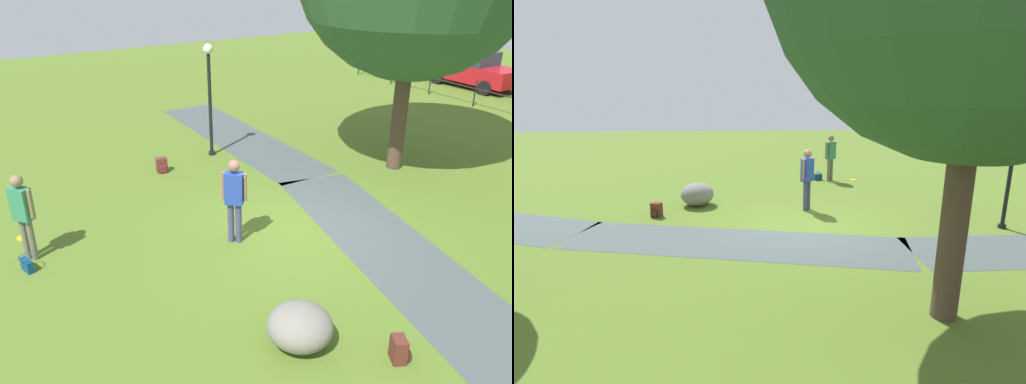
# 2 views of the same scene
# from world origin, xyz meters

# --- Properties ---
(ground_plane) EXTENTS (48.00, 48.00, 0.00)m
(ground_plane) POSITION_xyz_m (0.00, 0.00, 0.00)
(ground_plane) COLOR #537025
(footpath_segment_near) EXTENTS (8.00, 1.89, 0.01)m
(footpath_segment_near) POSITION_xyz_m (-6.00, 1.96, 0.00)
(footpath_segment_near) COLOR #475252
(footpath_segment_near) RESTS_ON ground
(footpath_segment_mid) EXTENTS (8.22, 3.56, 0.01)m
(footpath_segment_mid) POSITION_xyz_m (1.91, 1.10, 0.00)
(footpath_segment_mid) COLOR #475252
(footpath_segment_mid) RESTS_ON ground
(lamp_post) EXTENTS (0.28, 0.28, 3.21)m
(lamp_post) POSITION_xyz_m (-4.98, 0.52, 2.00)
(lamp_post) COLOR black
(lamp_post) RESTS_ON ground
(lawn_boulder) EXTENTS (1.40, 1.41, 0.70)m
(lawn_boulder) POSITION_xyz_m (3.10, -2.10, 0.35)
(lawn_boulder) COLOR gray
(lawn_boulder) RESTS_ON ground
(woman_with_handbag) EXTENTS (0.43, 0.41, 1.78)m
(woman_with_handbag) POSITION_xyz_m (-1.67, -5.13, 1.04)
(woman_with_handbag) COLOR #65644F
(woman_with_handbag) RESTS_ON ground
(man_near_boulder) EXTENTS (0.42, 0.43, 1.81)m
(man_near_boulder) POSITION_xyz_m (-0.17, -1.39, 1.06)
(man_near_boulder) COLOR #43426C
(man_near_boulder) RESTS_ON ground
(handbag_on_grass) EXTENTS (0.34, 0.34, 0.31)m
(handbag_on_grass) POSITION_xyz_m (-1.24, -5.28, 0.14)
(handbag_on_grass) COLOR navy
(handbag_on_grass) RESTS_ON ground
(backpack_by_boulder) EXTENTS (0.34, 0.34, 0.40)m
(backpack_by_boulder) POSITION_xyz_m (4.13, -1.04, 0.19)
(backpack_by_boulder) COLOR #5B271F
(backpack_by_boulder) RESTS_ON ground
(spare_backpack_on_lawn) EXTENTS (0.29, 0.30, 0.40)m
(spare_backpack_on_lawn) POSITION_xyz_m (-4.48, -1.25, 0.19)
(spare_backpack_on_lawn) COLOR #5D2A25
(spare_backpack_on_lawn) RESTS_ON ground
(frisbee_on_grass) EXTENTS (0.26, 0.26, 0.02)m
(frisbee_on_grass) POSITION_xyz_m (-2.62, -5.14, 0.01)
(frisbee_on_grass) COLOR yellow
(frisbee_on_grass) RESTS_ON ground
(parked_suv_orange) EXTENTS (3.95, 1.80, 1.56)m
(parked_suv_orange) POSITION_xyz_m (-6.61, 14.08, 0.80)
(parked_suv_orange) COLOR red
(parked_suv_orange) RESTS_ON ground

